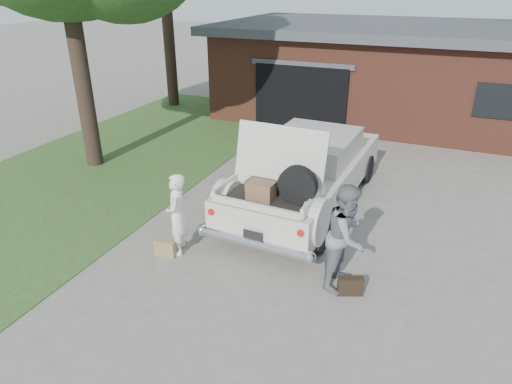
% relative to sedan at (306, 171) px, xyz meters
% --- Properties ---
extents(ground, '(90.00, 90.00, 0.00)m').
position_rel_sedan_xyz_m(ground, '(-0.39, -2.61, -0.82)').
color(ground, gray).
rests_on(ground, ground).
extents(grass_strip, '(6.00, 16.00, 0.02)m').
position_rel_sedan_xyz_m(grass_strip, '(-5.89, 0.39, -0.81)').
color(grass_strip, '#2D4C1E').
rests_on(grass_strip, ground).
extents(house, '(12.80, 7.80, 3.30)m').
position_rel_sedan_xyz_m(house, '(0.59, 8.87, 0.85)').
color(house, brown).
rests_on(house, ground).
extents(sedan, '(2.45, 5.69, 2.30)m').
position_rel_sedan_xyz_m(sedan, '(0.00, 0.00, 0.00)').
color(sedan, beige).
rests_on(sedan, ground).
extents(woman_left, '(0.59, 0.69, 1.61)m').
position_rel_sedan_xyz_m(woman_left, '(-1.61, -2.92, -0.01)').
color(woman_left, white).
rests_on(woman_left, ground).
extents(woman_right, '(0.81, 0.98, 1.85)m').
position_rel_sedan_xyz_m(woman_right, '(1.52, -2.67, 0.11)').
color(woman_right, slate).
rests_on(woman_right, ground).
extents(suitcase_left, '(0.42, 0.16, 0.32)m').
position_rel_sedan_xyz_m(suitcase_left, '(-1.78, -3.15, -0.66)').
color(suitcase_left, '#9D8450').
rests_on(suitcase_left, ground).
extents(suitcase_right, '(0.44, 0.29, 0.33)m').
position_rel_sedan_xyz_m(suitcase_right, '(1.71, -2.95, -0.66)').
color(suitcase_right, black).
rests_on(suitcase_right, ground).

